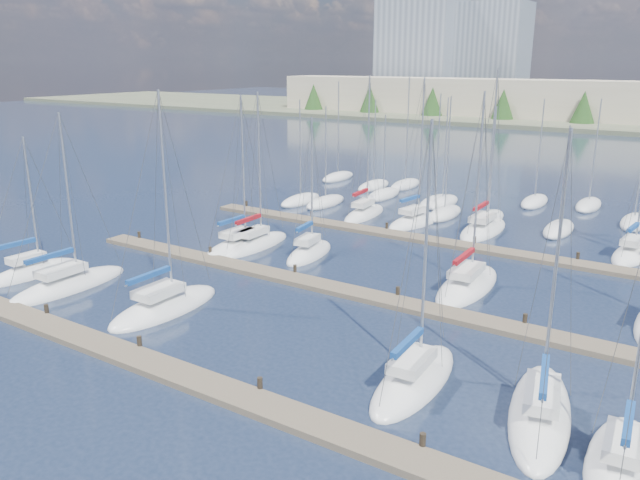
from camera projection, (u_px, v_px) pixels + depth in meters
The scene contains 20 objects.
ground at pixel (525, 184), 76.40m from camera, with size 400.00×400.00×0.00m, color #232E46.
dock_near at pixel (183, 376), 29.76m from camera, with size 44.00×1.93×1.10m.
dock_mid at pixel (337, 289), 41.01m from camera, with size 44.00×1.93×1.10m.
dock_far at pixel (424, 239), 52.26m from camera, with size 44.00×1.93×1.10m.
sailboat_f at pixel (540, 413), 26.58m from camera, with size 4.36×9.38×12.92m.
sailboat_n at pixel (364, 214), 60.72m from camera, with size 3.02×7.91×14.02m.
sailboat_b at pixel (69, 285), 41.62m from camera, with size 2.82×8.92×12.25m.
sailboat_q at pixel (632, 254), 48.21m from camera, with size 3.15×7.10×10.31m.
sailboat_h at pixel (241, 246), 50.36m from camera, with size 3.08×7.65×12.84m.
sailboat_e at pixel (414, 380), 29.34m from camera, with size 3.00×8.25×13.00m.
sailboat_p at pixel (483, 229), 55.27m from camera, with size 3.03×8.82×14.74m.
sailboat_j at pixel (309, 253), 48.53m from camera, with size 3.28×6.80×11.33m.
sailboat_l at pixel (467, 285), 41.61m from camera, with size 3.23×9.11×13.54m.
sailboat_i at pixel (257, 244), 50.74m from camera, with size 2.53×7.97×13.04m.
sailboat_a at pixel (33, 273), 44.07m from camera, with size 2.48×7.15×10.44m.
sailboat_c at pixel (165, 307), 37.98m from camera, with size 3.16×8.33×13.81m.
sailboat_o at pixel (414, 222), 57.86m from camera, with size 3.76×7.70×13.91m.
sailboat_g at pixel (621, 465), 23.14m from camera, with size 3.06×7.42×12.33m.
distant_boats at pixel (440, 202), 65.55m from camera, with size 36.93×20.75×13.30m.
shoreline at pixel (576, 90), 153.45m from camera, with size 400.00×60.00×38.00m.
Camera 1 is at (20.14, -16.79, 14.69)m, focal length 35.00 mm.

